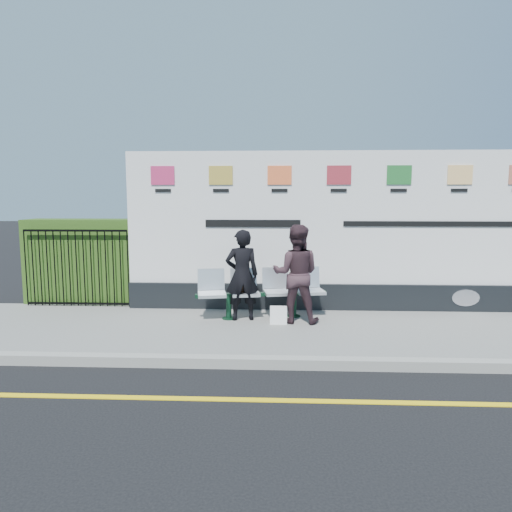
{
  "coord_description": "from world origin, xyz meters",
  "views": [
    {
      "loc": [
        -0.66,
        -4.84,
        2.24
      ],
      "look_at": [
        -1.0,
        2.98,
        1.25
      ],
      "focal_mm": 32.0,
      "sensor_mm": 36.0,
      "label": 1
    }
  ],
  "objects": [
    {
      "name": "woman_left",
      "position": [
        -1.25,
        2.97,
        0.92
      ],
      "size": [
        0.64,
        0.48,
        1.59
      ],
      "primitive_type": "imported",
      "rotation": [
        0.0,
        0.0,
        3.33
      ],
      "color": "black",
      "rests_on": "pavement"
    },
    {
      "name": "hedge",
      "position": [
        -4.58,
        4.3,
        0.97
      ],
      "size": [
        2.35,
        0.7,
        1.7
      ],
      "primitive_type": "cube",
      "color": "#2F5118",
      "rests_on": "pavement"
    },
    {
      "name": "carrier_bag_white",
      "position": [
        -0.61,
        2.75,
        0.26
      ],
      "size": [
        0.29,
        0.17,
        0.29
      ],
      "primitive_type": "cube",
      "color": "white",
      "rests_on": "pavement"
    },
    {
      "name": "woman_right",
      "position": [
        -0.31,
        2.87,
        0.96
      ],
      "size": [
        0.88,
        0.72,
        1.68
      ],
      "primitive_type": "imported",
      "rotation": [
        0.0,
        0.0,
        3.03
      ],
      "color": "#39252B",
      "rests_on": "pavement"
    },
    {
      "name": "ground",
      "position": [
        0.0,
        0.0,
        0.0
      ],
      "size": [
        80.0,
        80.0,
        0.0
      ],
      "primitive_type": "plane",
      "color": "black"
    },
    {
      "name": "bench",
      "position": [
        -0.91,
        3.11,
        0.36
      ],
      "size": [
        2.31,
        0.98,
        0.48
      ],
      "primitive_type": null,
      "rotation": [
        0.0,
        0.0,
        0.18
      ],
      "color": "silver",
      "rests_on": "pavement"
    },
    {
      "name": "billboard",
      "position": [
        0.5,
        3.85,
        1.42
      ],
      "size": [
        8.0,
        0.3,
        3.0
      ],
      "color": "black",
      "rests_on": "pavement"
    },
    {
      "name": "pavement",
      "position": [
        0.0,
        2.5,
        0.06
      ],
      "size": [
        14.0,
        3.0,
        0.12
      ],
      "primitive_type": "cube",
      "color": "slate",
      "rests_on": "ground"
    },
    {
      "name": "handbag_brown",
      "position": [
        -1.2,
        3.06,
        0.71
      ],
      "size": [
        0.28,
        0.17,
        0.21
      ],
      "primitive_type": "cube",
      "rotation": [
        0.0,
        0.0,
        0.21
      ],
      "color": "black",
      "rests_on": "bench"
    },
    {
      "name": "yellow_line",
      "position": [
        0.0,
        0.0,
        0.0
      ],
      "size": [
        14.0,
        0.1,
        0.01
      ],
      "primitive_type": "cube",
      "color": "yellow",
      "rests_on": "ground"
    },
    {
      "name": "railing",
      "position": [
        -4.58,
        3.85,
        0.89
      ],
      "size": [
        2.05,
        0.06,
        1.54
      ],
      "primitive_type": null,
      "color": "black",
      "rests_on": "pavement"
    },
    {
      "name": "kerb",
      "position": [
        0.0,
        1.0,
        0.07
      ],
      "size": [
        14.0,
        0.18,
        0.14
      ],
      "primitive_type": "cube",
      "color": "gray",
      "rests_on": "ground"
    }
  ]
}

